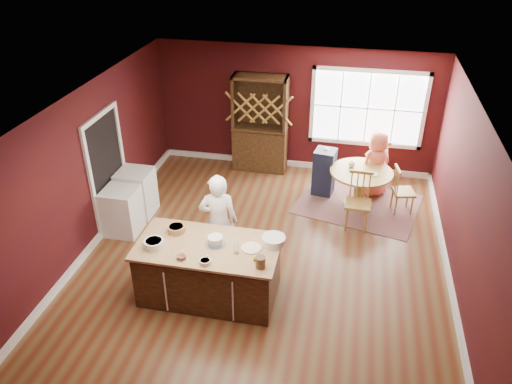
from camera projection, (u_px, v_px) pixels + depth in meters
The scene contains 28 objects.
room_shell at pixel (265, 189), 7.72m from camera, with size 7.00×7.00×7.00m.
window at pixel (367, 108), 10.32m from camera, with size 2.36×0.10×1.66m, color white, non-canonical shape.
doorway at pixel (108, 172), 8.91m from camera, with size 0.08×1.26×2.13m, color white, non-canonical shape.
kitchen_island at pixel (209, 271), 7.42m from camera, with size 2.07×1.09×0.92m.
dining_table at pixel (360, 181), 9.62m from camera, with size 1.20×1.20×0.75m.
baker at pixel (219, 222), 7.84m from camera, with size 0.61×0.40×1.67m, color white.
layer_cake at pixel (215, 240), 7.17m from camera, with size 0.31×0.31×0.13m, color white, non-canonical shape.
bowl_blue at pixel (154, 244), 7.12m from camera, with size 0.29×0.29×0.11m, color silver.
bowl_yellow at pixel (176, 229), 7.45m from camera, with size 0.26×0.26×0.10m, color #90654A.
bowl_pink at pixel (181, 257), 6.89m from camera, with size 0.14×0.14×0.05m, color white.
bowl_olive at pixel (205, 262), 6.80m from camera, with size 0.16×0.16×0.06m, color beige.
drinking_glass at pixel (236, 248), 6.98m from camera, with size 0.08×0.08×0.16m, color silver.
dinner_plate at pixel (251, 248), 7.11m from camera, with size 0.29×0.29×0.02m, color #FFEBC4.
white_tub at pixel (274, 240), 7.18m from camera, with size 0.34×0.34×0.12m, color white.
stoneware_crock at pixel (260, 262), 6.71m from camera, with size 0.14×0.14×0.17m, color #492A1E.
toy_figurine at pixel (255, 258), 6.84m from camera, with size 0.05×0.05×0.09m, color #FFD001, non-canonical shape.
rug at pixel (358, 204), 9.89m from camera, with size 2.25×1.74×0.01m, color brown.
chair_east at pixel (404, 190), 9.44m from camera, with size 0.40×0.38×0.95m, color brown, non-canonical shape.
chair_south at pixel (358, 202), 8.95m from camera, with size 0.45×0.43×1.08m, color olive, non-canonical shape.
chair_north at pixel (375, 162), 10.29m from camera, with size 0.46×0.44×1.09m, color brown, non-canonical shape.
seated_woman at pixel (376, 164), 9.91m from camera, with size 0.67×0.44×1.37m, color #E76A55.
high_chair at pixel (324, 171), 10.05m from camera, with size 0.41×0.41×1.00m, color black, non-canonical shape.
toddler at pixel (324, 157), 9.91m from camera, with size 0.18×0.14×0.26m, color #8CA5BF, non-canonical shape.
table_plate at pixel (373, 174), 9.39m from camera, with size 0.19×0.19×0.01m, color beige.
table_cup at pixel (352, 165), 9.64m from camera, with size 0.12×0.12×0.10m, color silver.
hutch at pixel (260, 124), 10.71m from camera, with size 1.16×0.48×2.12m, color #342011.
washer at pixel (122, 211), 8.88m from camera, with size 0.59×0.57×0.86m, color silver.
dryer at pixel (136, 192), 9.41m from camera, with size 0.62×0.60×0.90m, color silver.
Camera 1 is at (1.22, -6.58, 5.21)m, focal length 35.00 mm.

